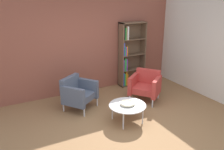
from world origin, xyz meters
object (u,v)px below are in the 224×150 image
Objects in this scene: armchair_by_bookshelf at (78,92)px; coffee_table_low at (127,106)px; bookshelf_tall at (129,55)px; decorative_bowl at (127,103)px; armchair_near_window at (146,85)px.

coffee_table_low is at bearing -92.85° from armchair_by_bookshelf.
bookshelf_tall reaches higher than decorative_bowl.
bookshelf_tall is at bearing -13.91° from armchair_by_bookshelf.
armchair_by_bookshelf is (-1.93, -0.79, -0.51)m from bookshelf_tall.
armchair_near_window is at bearing 36.36° from coffee_table_low.
decorative_bowl reaches higher than coffee_table_low.
armchair_near_window and armchair_by_bookshelf have the same top height.
armchair_by_bookshelf is at bearing -139.27° from armchair_near_window.
armchair_by_bookshelf reaches higher than coffee_table_low.
armchair_by_bookshelf is (-0.72, 1.10, 0.04)m from coffee_table_low.
bookshelf_tall is at bearing 132.53° from armchair_near_window.
bookshelf_tall reaches higher than armchair_near_window.
armchair_near_window reaches higher than coffee_table_low.
armchair_near_window is at bearing -48.01° from armchair_by_bookshelf.
decorative_bowl is (0.00, 0.00, 0.06)m from coffee_table_low.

